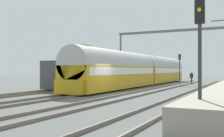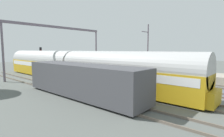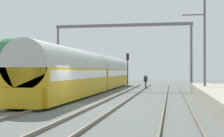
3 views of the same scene
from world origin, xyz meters
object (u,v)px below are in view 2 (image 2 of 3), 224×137
at_px(freight_car, 81,80).
at_px(person_crossing, 73,67).
at_px(passenger_train, 73,66).
at_px(railway_signal_far, 41,56).
at_px(catenary_gantry, 59,38).

xyz_separation_m(freight_car, person_crossing, (8.95, 13.54, -0.44)).
bearing_deg(passenger_train, railway_signal_far, 81.16).
xyz_separation_m(person_crossing, catenary_gantry, (-2.80, -0.39, 4.89)).
distance_m(freight_car, catenary_gantry, 15.18).
distance_m(passenger_train, catenary_gantry, 7.74).
bearing_deg(person_crossing, railway_signal_far, -107.33).
relative_size(freight_car, person_crossing, 7.51).
bearing_deg(railway_signal_far, catenary_gantry, -88.73).
bearing_deg(passenger_train, catenary_gantry, 72.09).
bearing_deg(person_crossing, freight_car, 11.50).
xyz_separation_m(passenger_train, railway_signal_far, (1.92, 12.33, 0.98)).
distance_m(person_crossing, catenary_gantry, 5.65).
relative_size(passenger_train, railway_signal_far, 7.17).
bearing_deg(catenary_gantry, railway_signal_far, 91.27).
bearing_deg(catenary_gantry, passenger_train, -107.91).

